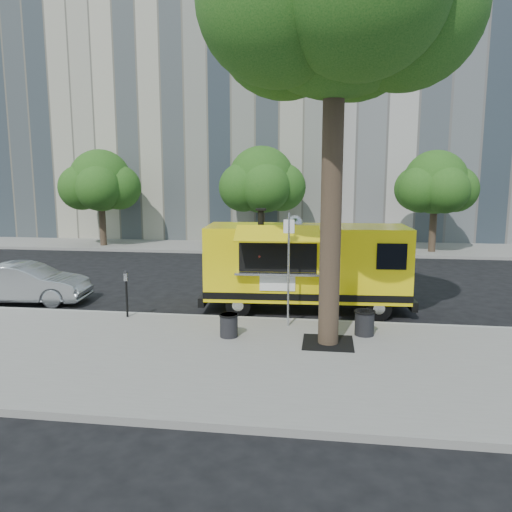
{
  "coord_description": "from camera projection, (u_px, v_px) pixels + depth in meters",
  "views": [
    {
      "loc": [
        2.47,
        -14.32,
        4.12
      ],
      "look_at": [
        0.48,
        0.0,
        1.75
      ],
      "focal_mm": 35.0,
      "sensor_mm": 36.0,
      "label": 1
    }
  ],
  "objects": [
    {
      "name": "building_mid",
      "position": [
        468.0,
        88.0,
        34.23
      ],
      "size": [
        20.0,
        14.0,
        20.0
      ],
      "primitive_type": "cube",
      "color": "#ABA59F",
      "rests_on": "ground"
    },
    {
      "name": "sign_post",
      "position": [
        289.0,
        263.0,
        12.98
      ],
      "size": [
        0.28,
        0.06,
        3.0
      ],
      "color": "silver",
      "rests_on": "sidewalk"
    },
    {
      "name": "far_tree_b",
      "position": [
        261.0,
        180.0,
        26.93
      ],
      "size": [
        3.6,
        3.6,
        5.5
      ],
      "color": "#33261C",
      "rests_on": "far_sidewalk"
    },
    {
      "name": "trash_bin_left",
      "position": [
        229.0,
        325.0,
        12.31
      ],
      "size": [
        0.48,
        0.48,
        0.58
      ],
      "color": "black",
      "rests_on": "sidewalk"
    },
    {
      "name": "sidewalk",
      "position": [
        210.0,
        359.0,
        11.08
      ],
      "size": [
        60.0,
        6.0,
        0.15
      ],
      "primitive_type": "cube",
      "color": "gray",
      "rests_on": "ground"
    },
    {
      "name": "trash_bin_right",
      "position": [
        364.0,
        322.0,
        12.43
      ],
      "size": [
        0.52,
        0.52,
        0.62
      ],
      "color": "black",
      "rests_on": "sidewalk"
    },
    {
      "name": "far_tree_c",
      "position": [
        435.0,
        182.0,
        25.43
      ],
      "size": [
        3.24,
        3.24,
        5.21
      ],
      "color": "#33261C",
      "rests_on": "far_sidewalk"
    },
    {
      "name": "building_left",
      "position": [
        181.0,
        63.0,
        35.66
      ],
      "size": [
        22.0,
        14.0,
        24.0
      ],
      "primitive_type": "cube",
      "color": "#B4AD96",
      "rests_on": "ground"
    },
    {
      "name": "far_sidewalk",
      "position": [
        281.0,
        247.0,
        28.18
      ],
      "size": [
        60.0,
        5.0,
        0.15
      ],
      "primitive_type": "cube",
      "color": "gray",
      "rests_on": "ground"
    },
    {
      "name": "tree_well",
      "position": [
        328.0,
        343.0,
        11.89
      ],
      "size": [
        1.2,
        1.2,
        0.02
      ],
      "primitive_type": "cube",
      "color": "black",
      "rests_on": "sidewalk"
    },
    {
      "name": "ground",
      "position": [
        240.0,
        313.0,
        15.0
      ],
      "size": [
        120.0,
        120.0,
        0.0
      ],
      "primitive_type": "plane",
      "color": "black",
      "rests_on": "ground"
    },
    {
      "name": "far_tree_a",
      "position": [
        101.0,
        181.0,
        27.78
      ],
      "size": [
        3.42,
        3.42,
        5.36
      ],
      "color": "#33261C",
      "rests_on": "far_sidewalk"
    },
    {
      "name": "parking_meter",
      "position": [
        126.0,
        288.0,
        13.93
      ],
      "size": [
        0.11,
        0.11,
        1.33
      ],
      "color": "black",
      "rests_on": "sidewalk"
    },
    {
      "name": "sedan",
      "position": [
        25.0,
        283.0,
        16.07
      ],
      "size": [
        4.08,
        1.78,
        1.31
      ],
      "primitive_type": "imported",
      "rotation": [
        0.0,
        0.0,
        1.67
      ],
      "color": "#9EA1A5",
      "rests_on": "ground"
    },
    {
      "name": "food_truck",
      "position": [
        305.0,
        264.0,
        15.02
      ],
      "size": [
        6.39,
        3.16,
        3.09
      ],
      "rotation": [
        0.0,
        0.0,
        0.06
      ],
      "color": "yellow",
      "rests_on": "ground"
    },
    {
      "name": "curb",
      "position": [
        235.0,
        319.0,
        14.08
      ],
      "size": [
        60.0,
        0.14,
        0.16
      ],
      "primitive_type": "cube",
      "color": "#999993",
      "rests_on": "ground"
    }
  ]
}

